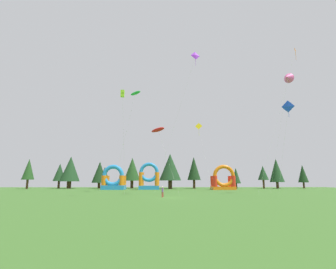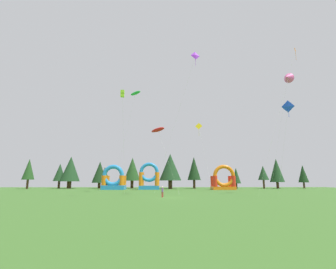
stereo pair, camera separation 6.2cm
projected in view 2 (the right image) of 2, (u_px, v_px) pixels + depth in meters
ground_plane at (170, 198)px, 36.41m from camera, size 120.00×120.00×0.00m
kite_lime_box at (122, 94)px, 41.25m from camera, size 0.58×7.54×16.83m
kite_purple_diamond at (195, 56)px, 49.56m from camera, size 8.76×5.47×27.05m
kite_orange_diamond at (295, 53)px, 47.82m from camera, size 10.12×2.93×27.04m
kite_blue_diamond at (288, 107)px, 39.36m from camera, size 2.03×3.51×14.27m
kite_green_parafoil at (136, 93)px, 57.70m from camera, size 6.97×6.92×22.40m
kite_red_parafoil at (158, 130)px, 45.93m from camera, size 5.11×3.51×12.03m
kite_pink_delta at (288, 77)px, 50.49m from camera, size 4.92×4.97×23.62m
kite_yellow_diamond at (199, 127)px, 65.37m from camera, size 2.87×4.75×16.66m
person_far_side at (162, 191)px, 37.35m from camera, size 0.34×0.34×1.58m
inflatable_orange_dome at (149, 179)px, 70.63m from camera, size 5.54×4.17×7.34m
inflatable_red_slide at (223, 181)px, 68.80m from camera, size 6.14×4.37×6.62m
inflatable_blue_arch at (114, 181)px, 69.49m from camera, size 6.11×4.96×6.68m
tree_row_0 at (29, 169)px, 76.06m from camera, size 3.48×3.48×8.84m
tree_row_1 at (60, 172)px, 81.23m from camera, size 3.78×3.78×7.78m
tree_row_2 at (69, 174)px, 80.09m from camera, size 3.15×3.15×6.68m
tree_row_3 at (71, 169)px, 80.74m from camera, size 6.03×6.03×10.00m
tree_row_4 at (100, 172)px, 81.78m from camera, size 4.75×4.75×8.48m
tree_row_5 at (105, 174)px, 81.32m from camera, size 3.07×3.07×6.70m
tree_row_6 at (132, 169)px, 81.90m from camera, size 5.16×5.16×9.70m
tree_row_7 at (170, 167)px, 77.02m from camera, size 6.60×6.60×10.44m
tree_row_8 at (194, 169)px, 80.30m from camera, size 4.15×4.15×9.82m
tree_row_9 at (236, 176)px, 78.46m from camera, size 2.77×2.77×6.28m
tree_row_10 at (263, 173)px, 79.60m from camera, size 3.27×3.27×6.97m
tree_row_11 at (277, 170)px, 80.58m from camera, size 4.41×4.41×9.31m
tree_row_12 at (303, 174)px, 82.46m from camera, size 3.14×3.14×7.43m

